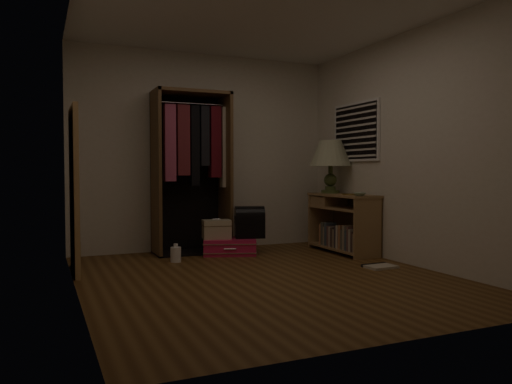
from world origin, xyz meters
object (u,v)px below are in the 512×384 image
floor_mirror (74,190)px  pink_suitcase (230,246)px  console_bookshelf (342,221)px  train_case (217,229)px  black_bag (249,221)px  white_jug (176,254)px  open_wardrobe (193,158)px  table_lamp (331,155)px

floor_mirror → pink_suitcase: 2.05m
pink_suitcase → console_bookshelf: bearing=2.1°
pink_suitcase → train_case: 0.28m
pink_suitcase → black_bag: 0.40m
black_bag → white_jug: 1.08m
pink_suitcase → white_jug: white_jug is taller
open_wardrobe → black_bag: bearing=-30.8°
console_bookshelf → pink_suitcase: bearing=162.8°
floor_mirror → table_lamp: 3.28m
pink_suitcase → white_jug: size_ratio=3.69×
console_bookshelf → floor_mirror: 3.27m
train_case → white_jug: train_case is taller
console_bookshelf → table_lamp: 0.91m
black_bag → open_wardrobe: bearing=164.6°
floor_mirror → black_bag: 2.19m
white_jug → black_bag: bearing=11.8°
pink_suitcase → white_jug: bearing=-141.6°
train_case → table_lamp: (1.55, -0.17, 0.94)m
pink_suitcase → table_lamp: 1.82m
console_bookshelf → pink_suitcase: 1.48m
pink_suitcase → white_jug: (-0.76, -0.26, -0.01)m
pink_suitcase → black_bag: black_bag is taller
open_wardrobe → white_jug: 1.32m
black_bag → table_lamp: (1.14, -0.09, 0.86)m
table_lamp → console_bookshelf: bearing=-90.3°
train_case → black_bag: black_bag is taller
white_jug → console_bookshelf: bearing=-4.4°
black_bag → table_lamp: size_ratio=0.60×
floor_mirror → table_lamp: floor_mirror is taller
pink_suitcase → table_lamp: bearing=13.4°
table_lamp → white_jug: (-2.14, -0.12, -1.18)m
floor_mirror → white_jug: (1.10, 0.19, -0.76)m
console_bookshelf → train_case: bearing=163.7°
floor_mirror → table_lamp: size_ratio=2.42×
open_wardrobe → black_bag: (0.62, -0.37, -0.80)m
train_case → white_jug: 0.70m
console_bookshelf → floor_mirror: floor_mirror is taller
console_bookshelf → white_jug: size_ratio=5.29×
white_jug → floor_mirror: bearing=-170.4°
black_bag → console_bookshelf: bearing=-2.9°
open_wardrobe → train_case: (0.21, -0.30, -0.89)m
black_bag → white_jug: black_bag is taller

